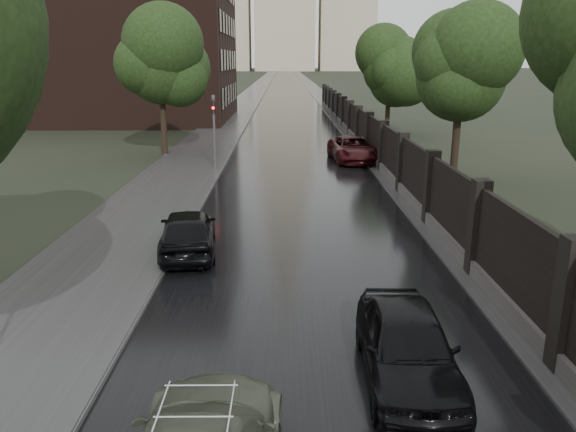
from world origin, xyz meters
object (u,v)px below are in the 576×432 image
at_px(tree_right_b, 461,78).
at_px(tree_right_c, 390,70).
at_px(hatchback_left, 188,231).
at_px(car_right_near, 407,345).
at_px(tree_left_far, 160,69).
at_px(traffic_light, 214,126).
at_px(car_right_far, 353,149).

height_order(tree_right_b, tree_right_c, same).
relative_size(tree_right_b, hatchback_left, 1.70).
height_order(tree_right_b, car_right_near, tree_right_b).
relative_size(tree_left_far, traffic_light, 1.85).
distance_m(tree_right_b, car_right_far, 8.41).
relative_size(tree_right_b, tree_right_c, 1.00).
bearing_deg(traffic_light, tree_right_c, 51.82).
bearing_deg(car_right_near, hatchback_left, 127.69).
relative_size(traffic_light, car_right_far, 0.77).
bearing_deg(hatchback_left, tree_right_b, -144.56).
relative_size(tree_right_b, car_right_far, 1.34).
bearing_deg(traffic_light, hatchback_left, -86.94).
bearing_deg(car_right_far, hatchback_left, -118.30).
xyz_separation_m(hatchback_left, car_right_far, (7.00, 16.13, 0.02)).
relative_size(tree_left_far, tree_right_b, 1.05).
height_order(tree_left_far, hatchback_left, tree_left_far).
distance_m(tree_right_b, car_right_near, 18.71).
height_order(car_right_near, car_right_far, car_right_far).
bearing_deg(tree_right_b, tree_right_c, 90.00).
bearing_deg(tree_left_far, car_right_far, -9.90).
height_order(tree_left_far, tree_right_c, tree_left_far).
height_order(tree_left_far, traffic_light, tree_left_far).
xyz_separation_m(tree_right_b, hatchback_left, (-11.10, -10.12, -4.24)).
xyz_separation_m(tree_left_far, tree_right_b, (15.50, -8.00, -0.29)).
xyz_separation_m(tree_right_c, hatchback_left, (-11.10, -28.12, -4.24)).
height_order(hatchback_left, car_right_far, car_right_far).
height_order(tree_right_b, traffic_light, tree_right_b).
height_order(traffic_light, car_right_near, traffic_light).
height_order(traffic_light, car_right_far, traffic_light).
xyz_separation_m(traffic_light, car_right_far, (7.70, 3.01, -1.67)).
height_order(tree_right_b, hatchback_left, tree_right_b).
bearing_deg(hatchback_left, traffic_light, -93.85).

